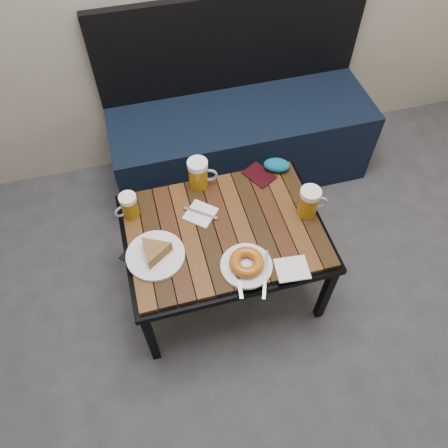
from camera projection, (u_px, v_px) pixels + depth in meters
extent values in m
cube|color=black|center=(241.00, 143.00, 2.46)|extent=(1.40, 0.50, 0.45)
cube|color=black|center=(231.00, 43.00, 2.21)|extent=(1.40, 0.05, 0.50)
cube|color=black|center=(151.00, 338.00, 1.81)|extent=(0.03, 0.03, 0.42)
cube|color=black|center=(326.00, 294.00, 1.92)|extent=(0.04, 0.03, 0.42)
cube|color=black|center=(132.00, 231.00, 2.12)|extent=(0.03, 0.04, 0.42)
cube|color=black|center=(283.00, 199.00, 2.24)|extent=(0.04, 0.04, 0.42)
cube|color=black|center=(224.00, 233.00, 1.84)|extent=(0.84, 0.62, 0.03)
cube|color=#3D1E0E|center=(224.00, 229.00, 1.82)|extent=(0.80, 0.58, 0.02)
cylinder|color=#97690C|center=(130.00, 207.00, 1.82)|extent=(0.09, 0.09, 0.09)
cylinder|color=white|center=(127.00, 198.00, 1.77)|extent=(0.07, 0.07, 0.02)
torus|color=#8C999E|center=(121.00, 212.00, 1.80)|extent=(0.06, 0.03, 0.06)
cylinder|color=#97690C|center=(198.00, 176.00, 1.91)|extent=(0.10, 0.10, 0.12)
cylinder|color=white|center=(197.00, 164.00, 1.85)|extent=(0.09, 0.09, 0.03)
torus|color=#8C999E|center=(210.00, 175.00, 1.91)|extent=(0.07, 0.03, 0.07)
cylinder|color=#97690C|center=(308.00, 204.00, 1.82)|extent=(0.09, 0.09, 0.11)
cylinder|color=white|center=(311.00, 193.00, 1.76)|extent=(0.09, 0.09, 0.03)
torus|color=#8C999E|center=(319.00, 203.00, 1.82)|extent=(0.07, 0.02, 0.07)
cylinder|color=white|center=(156.00, 255.00, 1.72)|extent=(0.23, 0.23, 0.02)
cylinder|color=white|center=(246.00, 266.00, 1.70)|extent=(0.20, 0.20, 0.01)
torus|color=#89370C|center=(247.00, 262.00, 1.67)|extent=(0.14, 0.14, 0.04)
cube|color=#A5A8AD|center=(265.00, 274.00, 1.67)|extent=(0.09, 0.20, 0.00)
cube|color=#A5A8AD|center=(239.00, 280.00, 1.65)|extent=(0.03, 0.16, 0.00)
cube|color=white|center=(201.00, 214.00, 1.85)|extent=(0.16, 0.16, 0.01)
cube|color=#A5A8AD|center=(201.00, 213.00, 1.85)|extent=(0.13, 0.10, 0.00)
cube|color=white|center=(292.00, 269.00, 1.69)|extent=(0.14, 0.12, 0.01)
cube|color=black|center=(139.00, 252.00, 1.74)|extent=(0.16, 0.16, 0.01)
cube|color=black|center=(259.00, 175.00, 1.98)|extent=(0.15, 0.17, 0.01)
ellipsoid|color=#055889|center=(277.00, 165.00, 1.99)|extent=(0.14, 0.12, 0.05)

